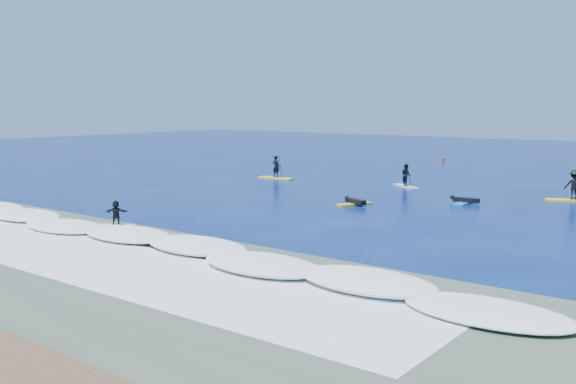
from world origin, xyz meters
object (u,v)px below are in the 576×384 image
Objects in this scene: prone_paddler_far at (465,201)px; marker_buoy at (443,159)px; sup_paddler_center at (406,177)px; sup_paddler_right at (574,187)px; prone_paddler_near at (355,202)px; sup_paddler_left at (276,170)px; wave_surfer at (116,215)px.

marker_buoy reaches higher than prone_paddler_far.
sup_paddler_right is at bearing 36.85° from sup_paddler_center.
sup_paddler_center is at bearing 30.07° from prone_paddler_near.
sup_paddler_left is 13.91m from prone_paddler_near.
sup_paddler_right reaches higher than sup_paddler_left.
wave_surfer is (-14.21, -22.20, -0.13)m from sup_paddler_right.
sup_paddler_center is 1.16× the size of prone_paddler_far.
wave_surfer is at bearing -86.20° from marker_buoy.
wave_surfer is at bearing -178.56° from prone_paddler_near.
sup_paddler_center reaches higher than wave_surfer.
marker_buoy is (-2.77, 41.66, -0.43)m from wave_surfer.
prone_paddler_far is (6.16, -4.64, -0.54)m from sup_paddler_center.
wave_surfer is (-9.47, -17.33, 0.56)m from prone_paddler_far.
prone_paddler_far is (16.51, -3.11, -0.49)m from sup_paddler_left.
sup_paddler_left reaches higher than wave_surfer.
sup_paddler_right is at bearing -46.71° from prone_paddler_far.
marker_buoy is (-7.47, 28.67, 0.13)m from prone_paddler_near.
prone_paddler_near is 6.45m from prone_paddler_far.
prone_paddler_near is at bearing -45.60° from sup_paddler_center.
sup_paddler_left reaches higher than prone_paddler_far.
wave_surfer is at bearing -73.94° from sup_paddler_left.
prone_paddler_far is 3.39× the size of marker_buoy.
sup_paddler_right is 13.26m from prone_paddler_near.
sup_paddler_right is 26.36m from wave_surfer.
prone_paddler_near is (-9.51, -9.21, -0.69)m from sup_paddler_right.
sup_paddler_left is 21.32m from sup_paddler_right.
sup_paddler_right is (21.25, 1.76, 0.19)m from sup_paddler_left.
sup_paddler_center is at bearing 46.38° from wave_surfer.
sup_paddler_right is 4.74× the size of marker_buoy.
wave_surfer is 41.75m from marker_buoy.
sup_paddler_left reaches higher than prone_paddler_near.
sup_paddler_left is 10.46m from sup_paddler_center.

